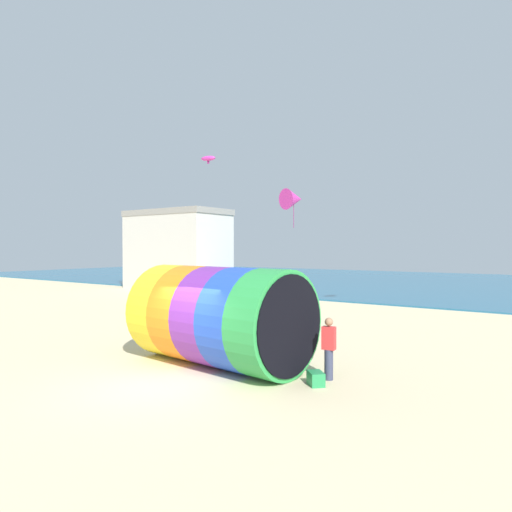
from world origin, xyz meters
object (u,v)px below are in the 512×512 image
at_px(kite_handler, 329,348).
at_px(cooler_box, 316,379).
at_px(giant_inflatable_tube, 219,316).
at_px(kite_magenta_delta, 294,199).
at_px(kite_magenta_parafoil, 208,158).

relative_size(kite_handler, cooler_box, 3.30).
distance_m(giant_inflatable_tube, kite_handler, 3.54).
xyz_separation_m(giant_inflatable_tube, cooler_box, (3.38, -0.11, -1.35)).
distance_m(kite_magenta_delta, kite_magenta_parafoil, 5.36).
bearing_deg(kite_magenta_parafoil, kite_handler, -35.64).
height_order(kite_magenta_delta, kite_magenta_parafoil, kite_magenta_parafoil).
distance_m(kite_magenta_delta, cooler_box, 15.05).
bearing_deg(kite_handler, cooler_box, -94.86).
distance_m(kite_magenta_parafoil, cooler_box, 16.85).
xyz_separation_m(kite_magenta_parafoil, cooler_box, (11.48, -8.93, -8.52)).
bearing_deg(cooler_box, kite_handler, 85.14).
xyz_separation_m(kite_magenta_delta, cooler_box, (7.41, -11.54, -6.20)).
distance_m(kite_handler, kite_magenta_delta, 14.30).
xyz_separation_m(giant_inflatable_tube, kite_handler, (3.44, 0.55, -0.65)).
relative_size(kite_magenta_delta, kite_magenta_parafoil, 2.39).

